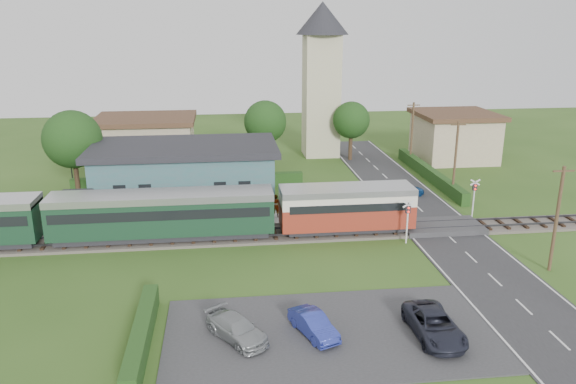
{
  "coord_description": "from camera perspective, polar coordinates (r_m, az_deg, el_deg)",
  "views": [
    {
      "loc": [
        -6.66,
        -37.2,
        15.65
      ],
      "look_at": [
        -1.77,
        4.0,
        2.86
      ],
      "focal_mm": 35.0,
      "sensor_mm": 36.0,
      "label": 1
    }
  ],
  "objects": [
    {
      "name": "railway_track",
      "position": [
        42.69,
        2.68,
        -4.23
      ],
      "size": [
        76.0,
        3.2,
        0.49
      ],
      "color": "#4C443D",
      "rests_on": "ground"
    },
    {
      "name": "utility_pole_c",
      "position": [
        52.98,
        16.64,
        3.29
      ],
      "size": [
        1.4,
        0.22,
        7.0
      ],
      "color": "#473321",
      "rests_on": "ground"
    },
    {
      "name": "car_on_road",
      "position": [
        52.62,
        11.92,
        0.18
      ],
      "size": [
        3.73,
        2.45,
        1.18
      ],
      "primitive_type": "imported",
      "rotation": [
        0.0,
        0.0,
        1.91
      ],
      "color": "navy",
      "rests_on": "road"
    },
    {
      "name": "pedestrian_far",
      "position": [
        44.96,
        -16.26,
        -2.22
      ],
      "size": [
        0.79,
        0.93,
        1.67
      ],
      "primitive_type": "imported",
      "rotation": [
        0.0,
        0.0,
        1.79
      ],
      "color": "gray",
      "rests_on": "platform"
    },
    {
      "name": "house_east",
      "position": [
        67.98,
        16.53,
        5.52
      ],
      "size": [
        8.8,
        8.8,
        5.5
      ],
      "color": "tan",
      "rests_on": "ground"
    },
    {
      "name": "crossing_deck",
      "position": [
        45.3,
        15.28,
        -3.41
      ],
      "size": [
        6.2,
        3.4,
        0.45
      ],
      "primitive_type": "cube",
      "color": "#333335",
      "rests_on": "ground"
    },
    {
      "name": "tree_a",
      "position": [
        53.89,
        -21.05,
        5.0
      ],
      "size": [
        5.2,
        5.2,
        8.0
      ],
      "color": "#332316",
      "rests_on": "ground"
    },
    {
      "name": "crossing_signal_near",
      "position": [
        41.31,
        12.07,
        -2.35
      ],
      "size": [
        0.84,
        0.28,
        3.28
      ],
      "color": "silver",
      "rests_on": "ground"
    },
    {
      "name": "car_park_blue",
      "position": [
        29.63,
        2.61,
        -13.29
      ],
      "size": [
        2.41,
        3.69,
        1.15
      ],
      "primitive_type": "imported",
      "rotation": [
        0.0,
        0.0,
        0.38
      ],
      "color": "navy",
      "rests_on": "car_park"
    },
    {
      "name": "church_tower",
      "position": [
        66.45,
        3.44,
        12.42
      ],
      "size": [
        6.0,
        6.0,
        17.6
      ],
      "color": "#C0B893",
      "rests_on": "ground"
    },
    {
      "name": "tree_c",
      "position": [
        64.84,
        6.45,
        7.26
      ],
      "size": [
        4.2,
        4.2,
        6.78
      ],
      "color": "#332316",
      "rests_on": "ground"
    },
    {
      "name": "hedge_station",
      "position": [
        54.89,
        -10.0,
        1.01
      ],
      "size": [
        22.0,
        0.8,
        1.3
      ],
      "primitive_type": "cube",
      "color": "#193814",
      "rests_on": "ground"
    },
    {
      "name": "road",
      "position": [
        43.65,
        16.22,
        -4.56
      ],
      "size": [
        6.0,
        70.0,
        0.05
      ],
      "primitive_type": "cube",
      "color": "#28282B",
      "rests_on": "ground"
    },
    {
      "name": "car_park_silver",
      "position": [
        29.37,
        -5.24,
        -13.65
      ],
      "size": [
        3.58,
        4.16,
        1.15
      ],
      "primitive_type": "imported",
      "rotation": [
        0.0,
        0.0,
        0.61
      ],
      "color": "gray",
      "rests_on": "car_park"
    },
    {
      "name": "utility_pole_d",
      "position": [
        63.91,
        12.48,
        5.88
      ],
      "size": [
        1.4,
        0.22,
        7.0
      ],
      "color": "#473321",
      "rests_on": "ground"
    },
    {
      "name": "platform",
      "position": [
        45.24,
        -10.61,
        -3.11
      ],
      "size": [
        30.0,
        3.0,
        0.45
      ],
      "primitive_type": "cube",
      "color": "gray",
      "rests_on": "ground"
    },
    {
      "name": "utility_pole_b",
      "position": [
        39.41,
        25.64,
        -2.38
      ],
      "size": [
        1.4,
        0.22,
        7.0
      ],
      "color": "#473321",
      "rests_on": "ground"
    },
    {
      "name": "ground",
      "position": [
        40.9,
        3.13,
        -5.39
      ],
      "size": [
        120.0,
        120.0,
        0.0
      ],
      "primitive_type": "plane",
      "color": "#2D4C19"
    },
    {
      "name": "train",
      "position": [
        42.15,
        -16.91,
        -2.28
      ],
      "size": [
        43.2,
        2.9,
        3.4
      ],
      "color": "#232328",
      "rests_on": "ground"
    },
    {
      "name": "car_park_dark",
      "position": [
        30.36,
        14.64,
        -12.92
      ],
      "size": [
        2.25,
        4.71,
        1.3
      ],
      "primitive_type": "imported",
      "rotation": [
        0.0,
        0.0,
        0.02
      ],
      "color": "#222431",
      "rests_on": "car_park"
    },
    {
      "name": "crossing_signal_far",
      "position": [
        48.19,
        18.4,
        -0.05
      ],
      "size": [
        0.84,
        0.28,
        3.28
      ],
      "color": "silver",
      "rests_on": "ground"
    },
    {
      "name": "tree_b",
      "position": [
        61.31,
        -2.33,
        7.13
      ],
      "size": [
        4.6,
        4.6,
        7.34
      ],
      "color": "#332316",
      "rests_on": "ground"
    },
    {
      "name": "streetlamp_west",
      "position": [
        60.55,
        -21.34,
        3.93
      ],
      "size": [
        0.3,
        0.3,
        5.15
      ],
      "color": "#3F3F47",
      "rests_on": "ground"
    },
    {
      "name": "car_park",
      "position": [
        30.08,
        4.23,
        -14.17
      ],
      "size": [
        17.0,
        9.0,
        0.08
      ],
      "primitive_type": "cube",
      "color": "#333335",
      "rests_on": "ground"
    },
    {
      "name": "streetlamp_east",
      "position": [
        69.24,
        12.53,
        6.23
      ],
      "size": [
        0.3,
        0.3,
        5.15
      ],
      "color": "#3F3F47",
      "rests_on": "ground"
    },
    {
      "name": "hedge_roadside",
      "position": [
        59.09,
        14.15,
        1.85
      ],
      "size": [
        0.8,
        18.0,
        1.2
      ],
      "primitive_type": "cube",
      "color": "#193814",
      "rests_on": "ground"
    },
    {
      "name": "station_building",
      "position": [
        50.01,
        -10.37,
        1.83
      ],
      "size": [
        16.0,
        9.0,
        5.3
      ],
      "color": "#316B6D",
      "rests_on": "ground"
    },
    {
      "name": "pedestrian_near",
      "position": [
        44.79,
        -1.27,
        -1.42
      ],
      "size": [
        0.73,
        0.52,
        1.91
      ],
      "primitive_type": "imported",
      "rotation": [
        0.0,
        0.0,
        3.05
      ],
      "color": "gray",
      "rests_on": "platform"
    },
    {
      "name": "hedge_carpark",
      "position": [
        29.67,
        -14.65,
        -13.97
      ],
      "size": [
        0.8,
        9.0,
        1.2
      ],
      "primitive_type": "cube",
      "color": "#193814",
      "rests_on": "ground"
    },
    {
      "name": "equipment_hut",
      "position": [
        46.04,
        -20.69,
        -1.59
      ],
      "size": [
        2.3,
        2.3,
        2.55
      ],
      "color": "#C0B893",
      "rests_on": "platform"
    },
    {
      "name": "house_west",
      "position": [
        64.06,
        -14.17,
        5.03
      ],
      "size": [
        10.8,
        8.8,
        5.5
      ],
      "color": "tan",
      "rests_on": "ground"
    }
  ]
}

